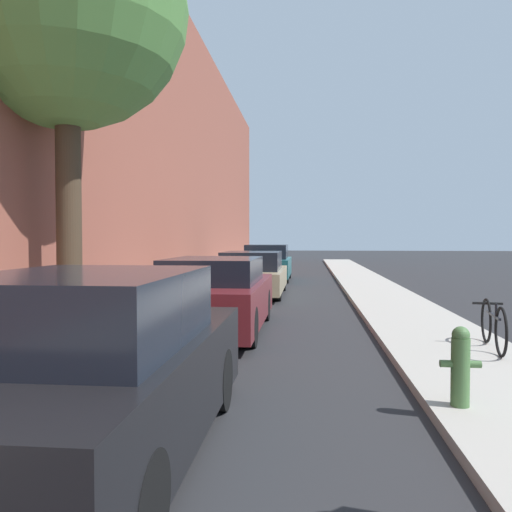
% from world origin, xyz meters
% --- Properties ---
extents(ground_plane, '(120.00, 120.00, 0.00)m').
position_xyz_m(ground_plane, '(0.00, 16.00, 0.00)').
color(ground_plane, '#28282B').
extents(sidewalk_left, '(2.00, 52.00, 0.12)m').
position_xyz_m(sidewalk_left, '(-2.90, 16.00, 0.06)').
color(sidewalk_left, '#ADA89E').
rests_on(sidewalk_left, ground).
extents(sidewalk_right, '(2.00, 52.00, 0.12)m').
position_xyz_m(sidewalk_right, '(2.90, 16.00, 0.06)').
color(sidewalk_right, '#ADA89E').
rests_on(sidewalk_right, ground).
extents(building_facade_left, '(0.70, 52.00, 10.42)m').
position_xyz_m(building_facade_left, '(-4.25, 16.00, 5.21)').
color(building_facade_left, brown).
rests_on(building_facade_left, ground).
extents(parked_car_black, '(1.76, 4.09, 1.50)m').
position_xyz_m(parked_car_black, '(-0.97, 5.31, 0.71)').
color(parked_car_black, black).
rests_on(parked_car_black, ground).
extents(parked_car_maroon, '(1.82, 4.45, 1.39)m').
position_xyz_m(parked_car_maroon, '(-1.02, 11.00, 0.68)').
color(parked_car_maroon, black).
rests_on(parked_car_maroon, ground).
extents(parked_car_champagne, '(1.91, 4.66, 1.35)m').
position_xyz_m(parked_car_champagne, '(-0.98, 17.27, 0.65)').
color(parked_car_champagne, black).
rests_on(parked_car_champagne, ground).
extents(parked_car_teal, '(1.89, 4.17, 1.50)m').
position_xyz_m(parked_car_teal, '(-0.97, 22.88, 0.71)').
color(parked_car_teal, black).
rests_on(parked_car_teal, ground).
extents(street_tree_near, '(3.97, 3.97, 7.41)m').
position_xyz_m(street_tree_near, '(-3.22, 9.64, 5.51)').
color(street_tree_near, '#423323').
rests_on(street_tree_near, sidewalk_left).
extents(fire_hydrant, '(0.39, 0.18, 0.78)m').
position_xyz_m(fire_hydrant, '(2.20, 6.61, 0.52)').
color(fire_hydrant, '#47703D').
rests_on(fire_hydrant, sidewalk_right).
extents(bicycle, '(0.44, 1.71, 0.70)m').
position_xyz_m(bicycle, '(3.44, 9.33, 0.48)').
color(bicycle, black).
rests_on(bicycle, sidewalk_right).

